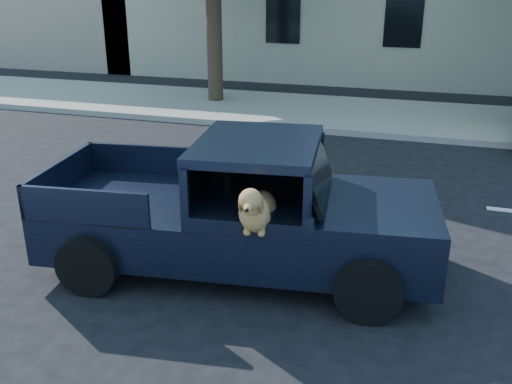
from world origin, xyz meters
The scene contains 4 objects.
ground centered at (0.00, 0.00, 0.00)m, with size 120.00×120.00×0.00m, color black.
far_sidewalk centered at (0.00, 9.20, 0.07)m, with size 60.00×4.00×0.15m, color gray.
lane_stripes centered at (2.00, 3.40, 0.01)m, with size 21.60×0.14×0.01m, color silver, non-canonical shape.
pickup_truck centered at (-0.14, 0.24, 0.59)m, with size 5.11×2.71×1.76m.
Camera 1 is at (2.14, -6.08, 3.65)m, focal length 40.00 mm.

